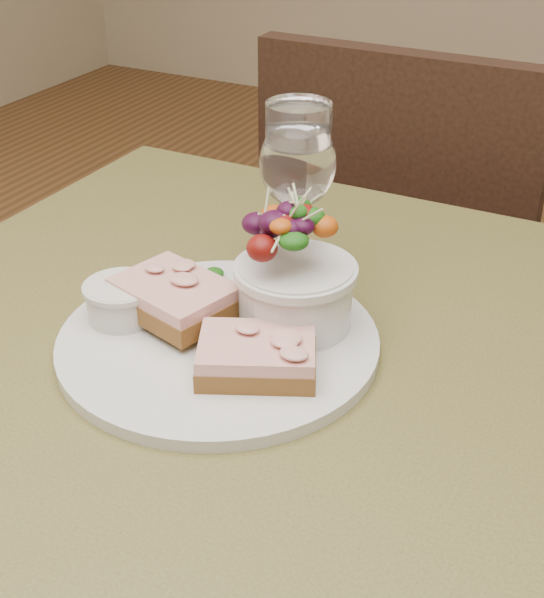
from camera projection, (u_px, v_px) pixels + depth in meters
The scene contains 9 objects.
cafe_table at pixel (255, 438), 0.81m from camera, with size 0.80×0.80×0.75m.
chair_far at pixel (409, 361), 1.54m from camera, with size 0.42×0.42×0.90m.
dinner_plate at pixel (218, 341), 0.76m from camera, with size 0.30×0.30×0.01m, color silver.
sandwich_front at pixel (257, 356), 0.71m from camera, with size 0.12×0.11×0.03m.
sandwich_back at pixel (174, 297), 0.78m from camera, with size 0.13×0.11×0.03m.
ramekin at pixel (121, 299), 0.78m from camera, with size 0.06×0.06×0.04m.
salad_bowl at pixel (296, 267), 0.75m from camera, with size 0.11×0.11×0.13m.
garnish at pixel (196, 274), 0.85m from camera, with size 0.05×0.04×0.02m.
wine_glass at pixel (298, 168), 0.82m from camera, with size 0.08×0.08×0.18m.
Camera 1 is at (0.30, -0.55, 1.18)m, focal length 50.00 mm.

